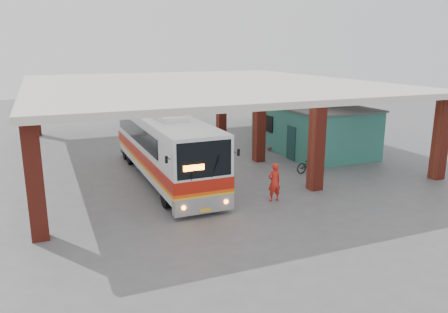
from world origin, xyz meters
TOP-DOWN VIEW (x-y plane):
  - ground at (0.00, 0.00)m, footprint 90.00×90.00m
  - brick_columns at (1.43, 5.00)m, footprint 20.10×21.60m
  - canopy_roof at (0.50, 6.50)m, footprint 21.00×23.00m
  - shop_building at (7.49, 4.00)m, footprint 5.20×8.20m
  - coach_bus at (-3.30, 1.65)m, footprint 2.66×12.38m
  - motorcycle at (4.47, -0.38)m, footprint 1.89×0.86m
  - pedestrian at (0.33, -3.70)m, footprint 0.67×0.46m
  - red_chair at (5.08, 5.06)m, footprint 0.47×0.47m

SIDE VIEW (x-z plane):
  - ground at x=0.00m, z-range 0.00..0.00m
  - red_chair at x=5.08m, z-range -0.03..0.68m
  - motorcycle at x=4.47m, z-range 0.00..0.96m
  - pedestrian at x=0.33m, z-range 0.00..1.78m
  - shop_building at x=7.49m, z-range 0.01..3.12m
  - coach_bus at x=-3.30m, z-range -0.01..3.59m
  - brick_columns at x=1.43m, z-range 0.00..4.35m
  - canopy_roof at x=0.50m, z-range 4.35..4.65m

